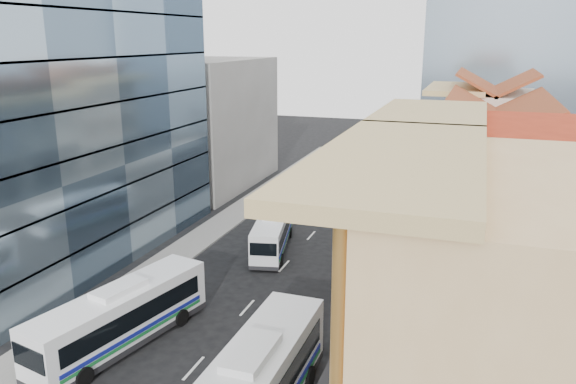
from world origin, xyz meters
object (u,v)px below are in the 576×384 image
at_px(shophouse_tan, 498,338).
at_px(bus_left_near, 121,315).
at_px(office_tower, 45,56).
at_px(bus_left_far, 273,231).

bearing_deg(shophouse_tan, bus_left_near, 168.59).
relative_size(office_tower, bus_left_near, 2.70).
height_order(shophouse_tan, office_tower, office_tower).
distance_m(office_tower, bus_left_near, 20.74).
xyz_separation_m(shophouse_tan, office_tower, (-31.00, 14.00, 9.00)).
height_order(office_tower, bus_left_far, office_tower).
xyz_separation_m(office_tower, bus_left_near, (12.29, -10.23, -13.22)).
bearing_deg(bus_left_far, shophouse_tan, -63.74).
distance_m(shophouse_tan, bus_left_near, 19.55).
relative_size(shophouse_tan, bus_left_far, 1.47).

